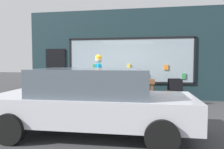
% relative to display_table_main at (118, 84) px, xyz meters
% --- Properties ---
extents(ground_plane, '(40.00, 40.00, 0.00)m').
position_rel_display_table_main_xyz_m(ground_plane, '(0.00, -1.05, -0.74)').
color(ground_plane, '#38383A').
extents(shopfront_facade, '(8.23, 0.29, 3.71)m').
position_rel_display_table_main_xyz_m(shopfront_facade, '(-0.02, 1.34, 1.09)').
color(shopfront_facade, '#192D33').
rests_on(shopfront_facade, ground_plane).
extents(display_table_main, '(2.64, 0.70, 0.91)m').
position_rel_display_table_main_xyz_m(display_table_main, '(0.00, 0.00, 0.00)').
color(display_table_main, brown).
rests_on(display_table_main, ground_plane).
extents(person_browsing, '(0.33, 0.68, 1.79)m').
position_rel_display_table_main_xyz_m(person_browsing, '(-0.60, -0.49, 0.33)').
color(person_browsing, '#2D334C').
rests_on(person_browsing, ground_plane).
extents(small_dog, '(0.29, 0.55, 0.42)m').
position_rel_display_table_main_xyz_m(small_dog, '(-1.12, -0.74, -0.46)').
color(small_dog, black).
rests_on(small_dog, ground_plane).
extents(sandwich_board_sign, '(0.57, 0.77, 0.93)m').
position_rel_display_table_main_xyz_m(sandwich_board_sign, '(2.03, 0.20, -0.26)').
color(sandwich_board_sign, black).
rests_on(sandwich_board_sign, ground_plane).
extents(parked_car, '(4.31, 1.94, 1.41)m').
position_rel_display_table_main_xyz_m(parked_car, '(-0.03, -3.33, 0.00)').
color(parked_car, silver).
rests_on(parked_car, ground_plane).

